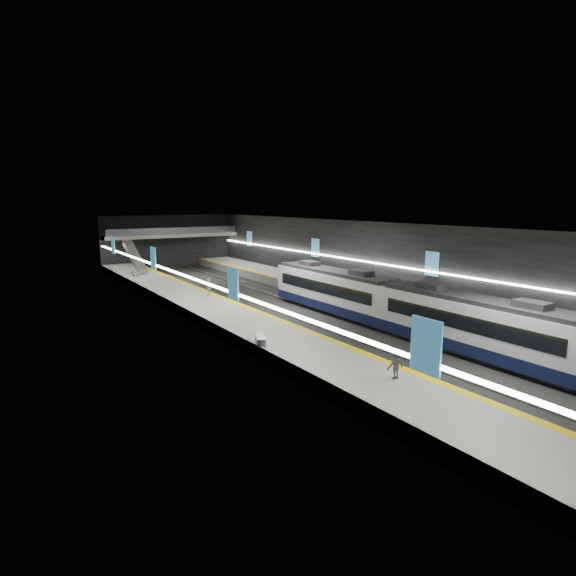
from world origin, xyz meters
TOP-DOWN VIEW (x-y plane):
  - ground at (0.00, 0.00)m, footprint 70.00×70.00m
  - ceiling at (0.00, 0.00)m, footprint 20.00×70.00m
  - wall_left at (-10.00, 0.00)m, footprint 0.04×70.00m
  - wall_right at (10.00, 0.00)m, footprint 0.04×70.00m
  - wall_back at (0.00, 35.00)m, footprint 20.00×0.04m
  - platform_left at (-7.50, 0.00)m, footprint 5.00×70.00m
  - tile_surface_left at (-7.50, 0.00)m, footprint 5.00×70.00m
  - tactile_strip_left at (-5.30, 0.00)m, footprint 0.60×70.00m
  - platform_right at (7.50, 0.00)m, footprint 5.00×70.00m
  - tile_surface_right at (7.50, 0.00)m, footprint 5.00×70.00m
  - tactile_strip_right at (5.30, 0.00)m, footprint 0.60×70.00m
  - rails at (-0.00, 0.00)m, footprint 6.52×70.00m
  - train at (2.50, -10.69)m, footprint 2.69×30.04m
  - ad_posters at (-0.00, 1.00)m, footprint 19.94×53.50m
  - cove_light_left at (-9.80, 0.00)m, footprint 0.25×68.60m
  - cove_light_right at (9.80, 0.00)m, footprint 0.25×68.60m
  - mezzanine_bridge at (0.00, 32.93)m, footprint 20.00×3.00m
  - escalator at (-7.50, 26.00)m, footprint 1.20×7.50m
  - bench_left_near at (-9.50, -10.96)m, footprint 1.33×2.05m
  - bench_left_far at (-8.60, 22.20)m, footprint 0.73×2.10m
  - bench_right_near at (9.50, -11.08)m, footprint 0.55×1.95m
  - bench_right_far at (9.50, 0.82)m, footprint 0.72×1.69m
  - passenger_right_a at (6.40, 0.66)m, footprint 0.53×0.75m
  - passenger_left_a at (-6.13, 5.26)m, footprint 0.43×1.02m
  - passenger_left_b at (-6.80, -20.36)m, footprint 1.06×0.67m

SIDE VIEW (x-z plane):
  - ground at x=0.00m, z-range 0.00..0.00m
  - rails at x=0.00m, z-range 0.00..0.12m
  - platform_left at x=-7.50m, z-range 0.00..1.00m
  - platform_right at x=7.50m, z-range 0.00..1.00m
  - tile_surface_left at x=-7.50m, z-range 1.00..1.02m
  - tile_surface_right at x=7.50m, z-range 1.00..1.02m
  - tactile_strip_left at x=-5.30m, z-range 1.01..1.03m
  - tactile_strip_right at x=5.30m, z-range 1.01..1.03m
  - bench_right_far at x=9.50m, z-range 1.00..1.40m
  - bench_right_near at x=9.50m, z-range 1.00..1.48m
  - bench_left_near at x=-9.50m, z-range 1.00..1.49m
  - bench_left_far at x=-8.60m, z-range 1.00..1.50m
  - passenger_left_b at x=-6.80m, z-range 1.00..2.56m
  - passenger_left_a at x=-6.13m, z-range 1.00..2.74m
  - passenger_right_a at x=6.40m, z-range 1.00..2.95m
  - train at x=2.50m, z-range 0.40..4.00m
  - escalator at x=-7.50m, z-range 0.94..4.86m
  - cove_light_left at x=-9.80m, z-range 3.74..3.86m
  - cove_light_right at x=9.80m, z-range 3.74..3.86m
  - wall_left at x=-10.00m, z-range 0.00..8.00m
  - wall_right at x=10.00m, z-range 0.00..8.00m
  - wall_back at x=0.00m, z-range 0.00..8.00m
  - ad_posters at x=0.00m, z-range 3.40..5.60m
  - mezzanine_bridge at x=0.00m, z-range 4.29..5.79m
  - ceiling at x=0.00m, z-range 7.98..8.02m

